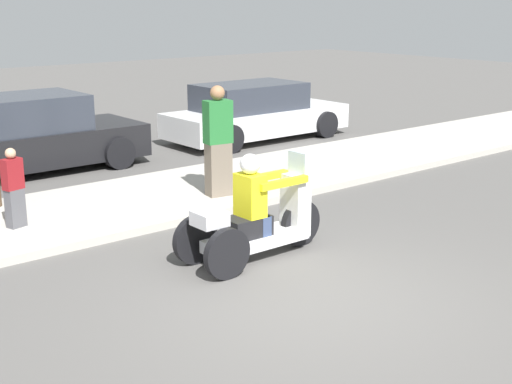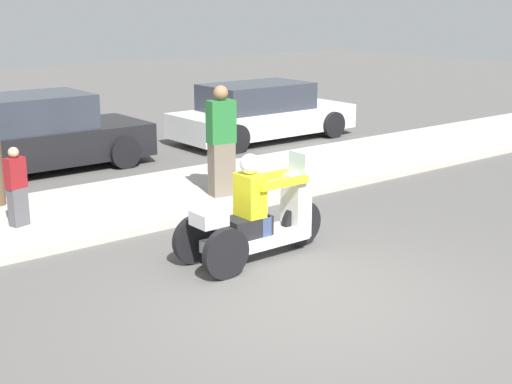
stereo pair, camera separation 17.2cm
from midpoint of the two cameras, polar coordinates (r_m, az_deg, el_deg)
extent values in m
plane|color=#565451|center=(8.09, 4.99, -8.65)|extent=(60.00, 60.00, 0.00)
cube|color=#B2ADA3|center=(11.65, -10.61, -1.06)|extent=(28.00, 2.80, 0.12)
cylinder|color=black|center=(9.71, 4.15, -2.53)|extent=(0.63, 0.10, 0.63)
cylinder|color=black|center=(8.57, -1.85, -4.95)|extent=(0.63, 0.10, 0.63)
cylinder|color=black|center=(9.08, -4.34, -3.80)|extent=(0.63, 0.10, 0.63)
cube|color=silver|center=(9.25, 0.53, -3.82)|extent=(1.46, 0.47, 0.16)
cube|color=black|center=(9.10, -0.18, -2.76)|extent=(0.58, 0.37, 0.26)
cube|color=silver|center=(9.57, 3.74, -1.06)|extent=(0.24, 0.37, 0.84)
cube|color=silver|center=(9.44, 3.89, 2.29)|extent=(0.03, 0.33, 0.30)
cube|color=silver|center=(8.70, -3.22, -2.11)|extent=(0.36, 0.37, 0.18)
cube|color=yellow|center=(9.01, 0.07, -0.25)|extent=(0.26, 0.38, 0.55)
sphere|color=white|center=(8.91, 0.07, 2.26)|extent=(0.26, 0.26, 0.26)
cube|color=#38476B|center=(9.12, 1.18, -2.73)|extent=(0.14, 0.14, 0.26)
cube|color=#38476B|center=(9.29, 0.24, -2.37)|extent=(0.14, 0.14, 0.26)
cube|color=yellow|center=(9.07, 2.78, 0.72)|extent=(0.78, 0.09, 0.09)
cube|color=yellow|center=(9.36, 1.18, 1.20)|extent=(0.78, 0.09, 0.09)
cube|color=#515156|center=(10.70, -18.05, -1.13)|extent=(0.28, 0.22, 0.56)
cube|color=maroon|center=(10.58, -18.27, 1.47)|extent=(0.31, 0.23, 0.44)
sphere|color=tan|center=(10.52, -18.40, 3.03)|extent=(0.15, 0.15, 0.15)
cube|color=#726656|center=(11.74, -2.35, 1.84)|extent=(0.42, 0.31, 0.88)
cube|color=#267233|center=(11.58, -2.39, 5.64)|extent=(0.47, 0.32, 0.70)
sphere|color=#9E704C|center=(11.51, -2.41, 7.94)|extent=(0.24, 0.24, 0.24)
cube|color=black|center=(14.61, -16.66, 3.62)|extent=(4.28, 1.79, 0.65)
cube|color=#2D333D|center=(14.43, -17.65, 6.07)|extent=(2.36, 1.61, 0.67)
cylinder|color=black|center=(14.42, -10.14, 3.14)|extent=(0.64, 0.22, 0.64)
cylinder|color=black|center=(15.99, -13.18, 4.14)|extent=(0.64, 0.22, 0.64)
cube|color=silver|center=(17.14, 0.91, 5.75)|extent=(4.52, 1.71, 0.57)
cube|color=#2D333D|center=(16.92, 0.32, 7.65)|extent=(2.48, 1.54, 0.61)
cylinder|color=black|center=(17.51, 6.44, 5.38)|extent=(0.64, 0.22, 0.64)
cylinder|color=black|center=(18.75, 2.76, 6.10)|extent=(0.64, 0.22, 0.64)
cylinder|color=black|center=(15.62, -1.31, 4.29)|extent=(0.64, 0.22, 0.64)
cylinder|color=black|center=(16.99, -4.78, 5.12)|extent=(0.64, 0.22, 0.64)
camera|label=1|loc=(0.09, -89.46, 0.15)|focal=50.00mm
camera|label=2|loc=(0.09, 90.54, -0.15)|focal=50.00mm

